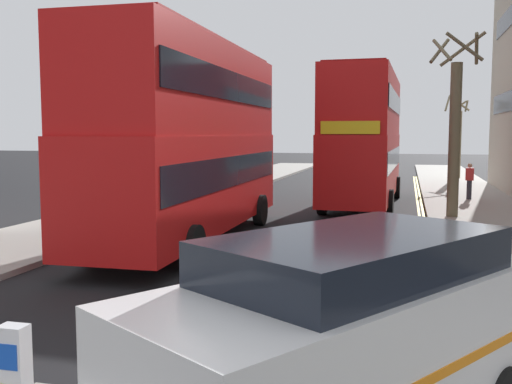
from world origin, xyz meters
The scene contains 11 objects.
sidewalk_right centered at (6.50, 16.00, 0.07)m, with size 4.00×80.00×0.14m, color #9E9991.
sidewalk_left centered at (-6.50, 16.00, 0.07)m, with size 4.00×80.00×0.14m, color #9E9991.
kerb_line_outer centered at (4.40, 14.00, 0.00)m, with size 0.10×56.00×0.01m, color yellow.
kerb_line_inner centered at (4.24, 14.00, 0.00)m, with size 0.10×56.00×0.01m, color yellow.
keep_left_bollard centered at (0.00, 3.27, 0.61)m, with size 0.36×0.28×1.11m.
double_decker_bus_away centered at (-2.23, 14.14, 3.03)m, with size 2.90×10.84×5.64m.
double_decker_bus_oncoming centered at (1.97, 23.97, 3.03)m, with size 2.98×10.86×5.64m.
taxi_minivan centered at (3.14, 3.96, 1.07)m, with size 4.17×5.05×2.12m.
pedestrian_far centered at (6.48, 26.34, 0.99)m, with size 0.34×0.22×1.62m.
street_tree_near centered at (5.34, 20.36, 3.22)m, with size 1.97×1.90×6.55m.
street_tree_mid centered at (6.96, 39.42, 2.60)m, with size 1.57×1.58×5.50m.
Camera 1 is at (3.73, -1.60, 3.10)m, focal length 41.34 mm.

